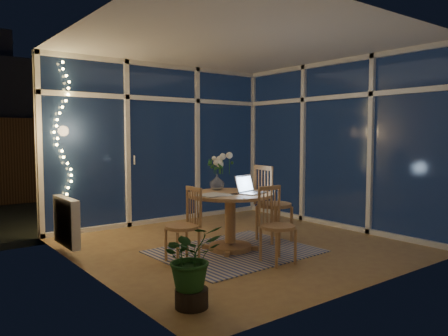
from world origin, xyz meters
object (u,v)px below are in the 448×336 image
at_px(chair_front, 278,225).
at_px(dining_table, 230,222).
at_px(potted_plant, 191,263).
at_px(chair_left, 182,225).
at_px(laptop, 253,184).
at_px(flower_vase, 217,182).
at_px(chair_right, 274,203).

bearing_deg(chair_front, dining_table, 100.32).
bearing_deg(chair_front, potted_plant, -158.23).
height_order(chair_left, laptop, laptop).
bearing_deg(flower_vase, chair_front, -88.24).
xyz_separation_m(chair_left, laptop, (0.95, -0.11, 0.41)).
xyz_separation_m(dining_table, laptop, (0.19, -0.20, 0.48)).
height_order(dining_table, chair_right, chair_right).
relative_size(chair_right, laptop, 3.16).
xyz_separation_m(chair_right, laptop, (-0.57, -0.21, 0.32)).
relative_size(chair_left, potted_plant, 1.14).
relative_size(chair_front, laptop, 2.61).
relative_size(chair_left, laptop, 2.59).
xyz_separation_m(chair_right, flower_vase, (-0.70, 0.35, 0.30)).
relative_size(chair_front, flower_vase, 4.16).
bearing_deg(flower_vase, dining_table, -98.98).
xyz_separation_m(chair_front, flower_vase, (-0.03, 1.11, 0.39)).
distance_m(chair_right, chair_front, 1.02).
bearing_deg(chair_right, chair_front, 143.69).
height_order(dining_table, chair_front, chair_front).
height_order(dining_table, flower_vase, flower_vase).
distance_m(dining_table, flower_vase, 0.59).
xyz_separation_m(chair_left, chair_front, (0.85, -0.67, 0.00)).
distance_m(dining_table, laptop, 0.56).
xyz_separation_m(flower_vase, potted_plant, (-1.44, -1.60, -0.45)).
relative_size(dining_table, potted_plant, 1.39).
distance_m(chair_left, chair_front, 1.08).
height_order(dining_table, laptop, laptop).
bearing_deg(potted_plant, chair_front, 18.26).
relative_size(chair_right, chair_front, 1.21).
distance_m(chair_front, laptop, 0.69).
bearing_deg(chair_front, flower_vase, 95.28).
relative_size(laptop, potted_plant, 0.44).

